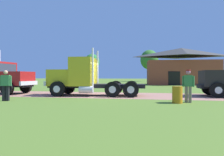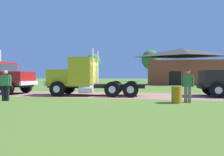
{
  "view_description": "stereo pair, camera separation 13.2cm",
  "coord_description": "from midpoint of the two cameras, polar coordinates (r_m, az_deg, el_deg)",
  "views": [
    {
      "loc": [
        3.19,
        -15.63,
        1.48
      ],
      "look_at": [
        0.26,
        0.97,
        1.31
      ],
      "focal_mm": 33.1,
      "sensor_mm": 36.0,
      "label": 1
    },
    {
      "loc": [
        3.32,
        -15.61,
        1.48
      ],
      "look_at": [
        0.26,
        0.97,
        1.31
      ],
      "focal_mm": 33.1,
      "sensor_mm": 36.0,
      "label": 2
    }
  ],
  "objects": [
    {
      "name": "ground_plane",
      "position": [
        16.02,
        -1.3,
        -4.71
      ],
      "size": [
        200.0,
        200.0,
        0.0
      ],
      "primitive_type": "plane",
      "color": "#527027"
    },
    {
      "name": "dirt_track",
      "position": [
        16.02,
        -1.3,
        -4.69
      ],
      "size": [
        120.0,
        5.05,
        0.01
      ],
      "primitive_type": "cube",
      "color": "#9E6D5B",
      "rests_on": "ground_plane"
    },
    {
      "name": "truck_foreground_white",
      "position": [
        15.82,
        -7.87,
        0.04
      ],
      "size": [
        7.37,
        3.05,
        3.47
      ],
      "color": "black",
      "rests_on": "ground_plane"
    },
    {
      "name": "visitor_standing_near",
      "position": [
        13.7,
        -27.09,
        -1.48
      ],
      "size": [
        0.64,
        0.37,
        1.81
      ],
      "color": "#33723F",
      "rests_on": "ground_plane"
    },
    {
      "name": "visitor_walking_mid",
      "position": [
        12.18,
        20.47,
        -1.65
      ],
      "size": [
        0.63,
        0.36,
        1.82
      ],
      "color": "#33723F",
      "rests_on": "ground_plane"
    },
    {
      "name": "steel_barrel",
      "position": [
        11.73,
        17.73,
        -4.44
      ],
      "size": [
        0.54,
        0.54,
        0.91
      ],
      "primitive_type": "cylinder",
      "color": "#B27214",
      "rests_on": "ground_plane"
    },
    {
      "name": "shed_building",
      "position": [
        36.94,
        18.95,
        2.93
      ],
      "size": [
        12.17,
        6.75,
        6.23
      ],
      "color": "#97412B",
      "rests_on": "ground_plane"
    },
    {
      "name": "tree_left",
      "position": [
        58.27,
        -5.15,
        4.36
      ],
      "size": [
        4.19,
        4.19,
        7.66
      ],
      "color": "#513823",
      "rests_on": "ground_plane"
    },
    {
      "name": "tree_mid",
      "position": [
        57.69,
        10.65,
        4.97
      ],
      "size": [
        4.87,
        4.87,
        8.61
      ],
      "color": "#513823",
      "rests_on": "ground_plane"
    }
  ]
}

